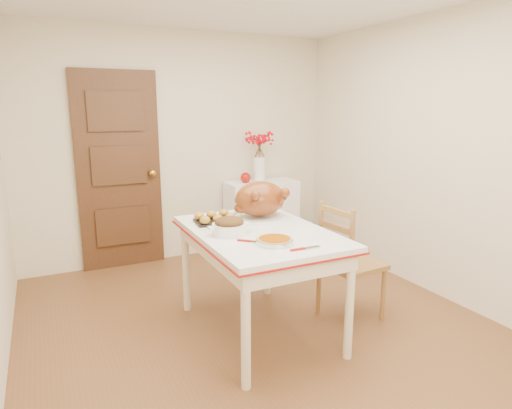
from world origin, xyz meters
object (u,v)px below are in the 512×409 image
pumpkin_pie (275,240)px  kitchen_table (259,282)px  chair_oak (352,261)px  turkey_platter (260,201)px  sideboard (262,216)px

pumpkin_pie → kitchen_table: bearing=80.9°
chair_oak → pumpkin_pie: (-0.83, -0.23, 0.36)m
kitchen_table → pumpkin_pie: (-0.06, -0.34, 0.43)m
kitchen_table → pumpkin_pie: size_ratio=5.51×
kitchen_table → pumpkin_pie: 0.55m
kitchen_table → pumpkin_pie: pumpkin_pie is taller
kitchen_table → turkey_platter: 0.64m
chair_oak → pumpkin_pie: chair_oak is taller
chair_oak → turkey_platter: 0.88m
sideboard → turkey_platter: size_ratio=1.74×
pumpkin_pie → sideboard: bearing=65.4°
kitchen_table → chair_oak: 0.79m
pumpkin_pie → chair_oak: bearing=15.5°
turkey_platter → kitchen_table: bearing=-124.1°
sideboard → turkey_platter: turkey_platter is taller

